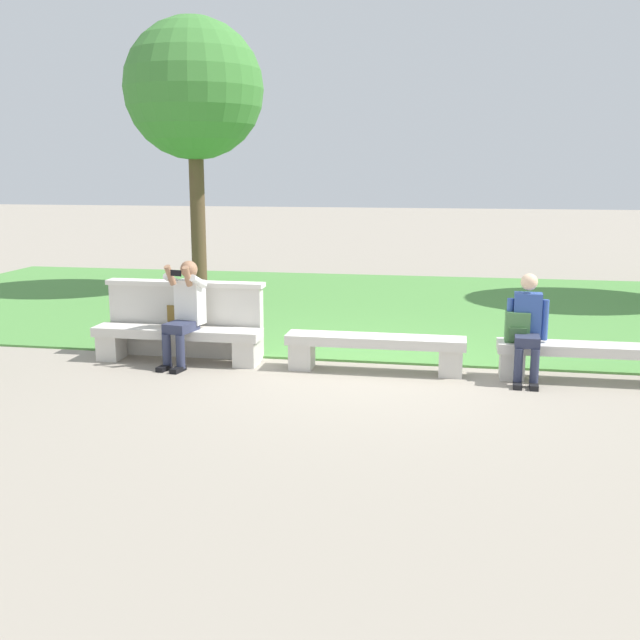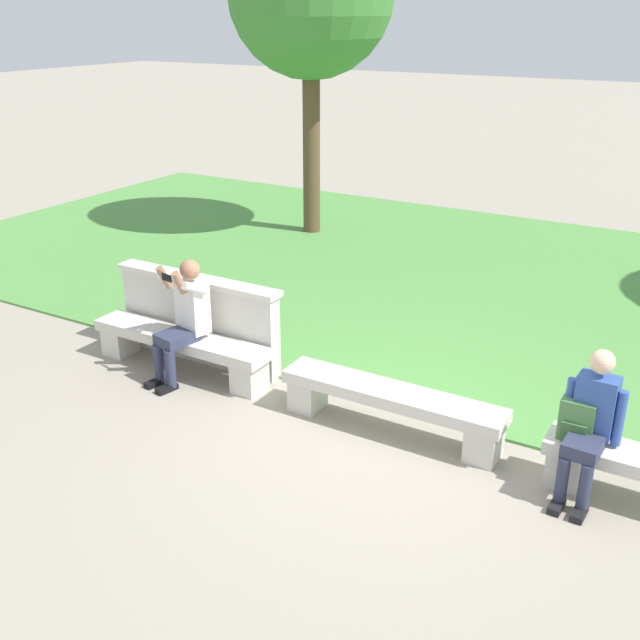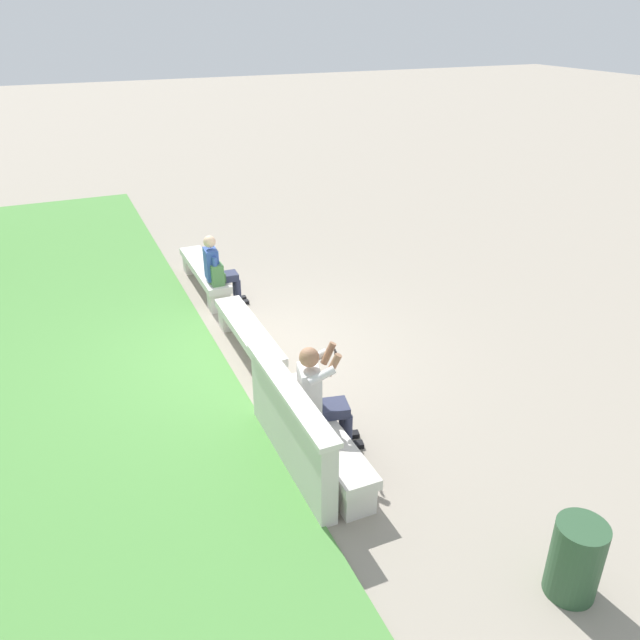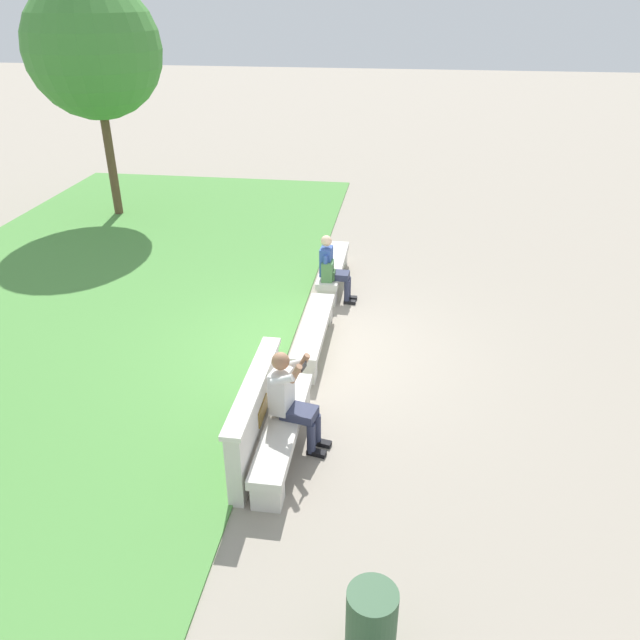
% 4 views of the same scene
% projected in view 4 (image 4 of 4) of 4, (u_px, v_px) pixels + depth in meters
% --- Properties ---
extents(ground_plane, '(80.00, 80.00, 0.00)m').
position_uv_depth(ground_plane, '(314.00, 348.00, 10.08)').
color(ground_plane, gray).
extents(grass_strip, '(19.32, 8.00, 0.03)m').
position_uv_depth(grass_strip, '(60.00, 329.00, 10.61)').
color(grass_strip, '#518E42').
rests_on(grass_strip, ground).
extents(bench_main, '(2.20, 0.40, 0.45)m').
position_uv_depth(bench_main, '(283.00, 431.00, 7.70)').
color(bench_main, beige).
rests_on(bench_main, ground).
extents(bench_near, '(2.20, 0.40, 0.45)m').
position_uv_depth(bench_near, '(314.00, 331.00, 9.94)').
color(bench_near, beige).
rests_on(bench_near, ground).
extents(bench_mid, '(2.20, 0.40, 0.45)m').
position_uv_depth(bench_mid, '(333.00, 268.00, 12.17)').
color(bench_mid, beige).
rests_on(bench_mid, ground).
extents(backrest_wall_with_plaque, '(2.14, 0.24, 1.01)m').
position_uv_depth(backrest_wall_with_plaque, '(255.00, 415.00, 7.64)').
color(backrest_wall_with_plaque, beige).
rests_on(backrest_wall_with_plaque, ground).
extents(person_photographer, '(0.52, 0.77, 1.32)m').
position_uv_depth(person_photographer, '(291.00, 396.00, 7.62)').
color(person_photographer, black).
rests_on(person_photographer, ground).
extents(person_distant, '(0.48, 0.68, 1.26)m').
position_uv_depth(person_distant, '(332.00, 267.00, 11.32)').
color(person_distant, black).
rests_on(person_distant, ground).
extents(backpack, '(0.28, 0.24, 0.43)m').
position_uv_depth(backpack, '(328.00, 271.00, 11.25)').
color(backpack, '#4C7F47').
rests_on(backpack, bench_mid).
extents(tree_left_background, '(3.11, 3.11, 5.46)m').
position_uv_depth(tree_left_background, '(94.00, 50.00, 14.22)').
color(tree_left_background, brown).
rests_on(tree_left_background, ground).
extents(trash_bin, '(0.44, 0.44, 0.75)m').
position_uv_depth(trash_bin, '(371.00, 624.00, 5.28)').
color(trash_bin, '#2D5133').
rests_on(trash_bin, ground).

